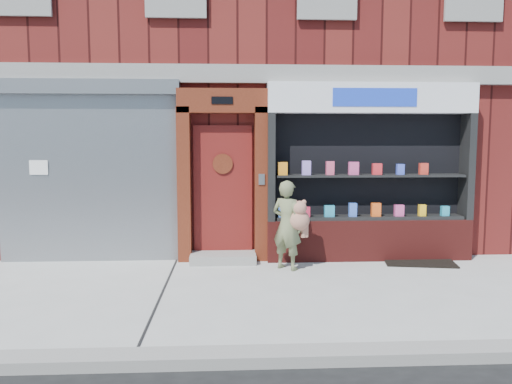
{
  "coord_description": "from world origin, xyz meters",
  "views": [
    {
      "loc": [
        -0.62,
        -6.56,
        2.06
      ],
      "look_at": [
        -0.23,
        1.0,
        1.26
      ],
      "focal_mm": 35.0,
      "sensor_mm": 36.0,
      "label": 1
    }
  ],
  "objects": [
    {
      "name": "building",
      "position": [
        -0.0,
        5.99,
        4.0
      ],
      "size": [
        12.0,
        8.16,
        8.0
      ],
      "color": "#4C1211",
      "rests_on": "ground"
    },
    {
      "name": "shutter_bay",
      "position": [
        -3.0,
        1.93,
        1.72
      ],
      "size": [
        3.1,
        0.3,
        3.04
      ],
      "color": "gray",
      "rests_on": "ground"
    },
    {
      "name": "red_door_bay",
      "position": [
        -0.75,
        1.86,
        1.46
      ],
      "size": [
        1.52,
        0.58,
        2.9
      ],
      "color": "#4A190C",
      "rests_on": "ground"
    },
    {
      "name": "ground",
      "position": [
        0.0,
        0.0,
        0.0
      ],
      "size": [
        80.0,
        80.0,
        0.0
      ],
      "primitive_type": "plane",
      "color": "#9E9E99",
      "rests_on": "ground"
    },
    {
      "name": "curb",
      "position": [
        0.0,
        -2.15,
        0.06
      ],
      "size": [
        60.0,
        0.3,
        0.12
      ],
      "primitive_type": "cube",
      "color": "gray",
      "rests_on": "ground"
    },
    {
      "name": "woman",
      "position": [
        0.31,
        1.2,
        0.73
      ],
      "size": [
        0.67,
        0.59,
        1.42
      ],
      "color": "#676E48",
      "rests_on": "ground"
    },
    {
      "name": "doormat",
      "position": [
        2.55,
        1.55,
        0.01
      ],
      "size": [
        1.26,
        0.98,
        0.03
      ],
      "primitive_type": "cube",
      "rotation": [
        0.0,
        0.0,
        -0.17
      ],
      "color": "black",
      "rests_on": "ground"
    },
    {
      "name": "pharmacy_bay",
      "position": [
        1.74,
        1.81,
        1.37
      ],
      "size": [
        3.5,
        0.41,
        3.0
      ],
      "color": "#5E1916",
      "rests_on": "ground"
    }
  ]
}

